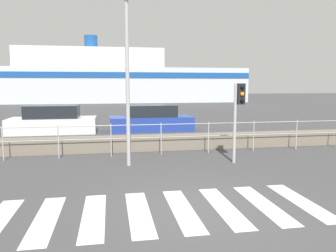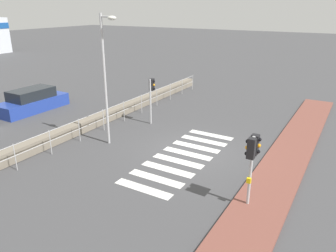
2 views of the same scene
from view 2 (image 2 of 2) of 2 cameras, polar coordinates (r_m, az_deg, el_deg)
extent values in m
plane|color=#424244|center=(15.54, 4.07, -4.29)|extent=(160.00, 160.00, 0.00)
cube|color=brown|center=(14.37, 18.96, -7.30)|extent=(24.00, 1.80, 0.12)
cube|color=silver|center=(12.49, -4.33, -10.82)|extent=(0.45, 2.40, 0.01)
cube|color=silver|center=(13.13, -2.07, -9.10)|extent=(0.45, 2.40, 0.01)
cube|color=silver|center=(13.81, -0.05, -7.53)|extent=(0.45, 2.40, 0.01)
cube|color=silver|center=(14.50, 1.77, -6.10)|extent=(0.45, 2.40, 0.01)
cube|color=silver|center=(15.22, 3.41, -4.80)|extent=(0.45, 2.40, 0.01)
cube|color=silver|center=(15.96, 4.90, -3.61)|extent=(0.45, 2.40, 0.01)
cube|color=silver|center=(16.71, 6.25, -2.53)|extent=(0.45, 2.40, 0.01)
cube|color=silver|center=(17.48, 7.48, -1.55)|extent=(0.45, 2.40, 0.01)
cube|color=slate|center=(18.82, -13.12, 0.64)|extent=(24.14, 0.55, 0.60)
cylinder|color=#B2B2B5|center=(17.99, -11.29, 2.66)|extent=(21.73, 0.03, 0.03)
cylinder|color=#B2B2B5|center=(18.13, -11.19, 1.23)|extent=(21.73, 0.03, 0.03)
cylinder|color=#B2B2B5|center=(14.87, -25.08, -4.94)|extent=(0.04, 0.04, 1.19)
cylinder|color=#B2B2B5|center=(15.83, -19.80, -2.69)|extent=(0.04, 0.04, 1.19)
cylinder|color=#B2B2B5|center=(16.94, -15.19, -0.69)|extent=(0.04, 0.04, 1.19)
cylinder|color=#B2B2B5|center=(18.15, -11.18, 1.05)|extent=(0.04, 0.04, 1.19)
cylinder|color=#B2B2B5|center=(19.46, -7.68, 2.57)|extent=(0.04, 0.04, 1.19)
cylinder|color=#B2B2B5|center=(20.85, -4.63, 3.88)|extent=(0.04, 0.04, 1.19)
cylinder|color=#B2B2B5|center=(22.30, -1.96, 5.01)|extent=(0.04, 0.04, 1.19)
cylinder|color=#B2B2B5|center=(23.79, 0.39, 6.00)|extent=(0.04, 0.04, 1.19)
cylinder|color=#B2B2B5|center=(25.33, 2.46, 6.86)|extent=(0.04, 0.04, 1.19)
cylinder|color=#B2B2B5|center=(26.90, 4.30, 7.61)|extent=(0.04, 0.04, 1.19)
cylinder|color=#B2B2B5|center=(11.16, 14.16, -7.92)|extent=(0.10, 0.10, 2.56)
cube|color=black|center=(10.61, 14.32, -3.81)|extent=(0.24, 0.24, 0.68)
sphere|color=black|center=(10.56, 13.69, -2.61)|extent=(0.13, 0.13, 0.13)
sphere|color=orange|center=(10.64, 13.60, -3.66)|extent=(0.13, 0.13, 0.13)
sphere|color=black|center=(10.73, 13.51, -4.69)|extent=(0.13, 0.13, 0.13)
cube|color=black|center=(10.91, 14.84, -3.17)|extent=(0.24, 0.24, 0.68)
sphere|color=black|center=(10.80, 15.65, -2.28)|extent=(0.13, 0.13, 0.13)
sphere|color=orange|center=(10.88, 15.54, -3.31)|extent=(0.13, 0.13, 0.13)
sphere|color=black|center=(10.96, 15.44, -4.32)|extent=(0.13, 0.13, 0.13)
cube|color=yellow|center=(11.18, 13.89, -9.21)|extent=(0.10, 0.14, 0.18)
cylinder|color=#B2B2B5|center=(18.63, -3.07, 4.21)|extent=(0.10, 0.10, 2.61)
cube|color=black|center=(18.52, -2.84, 7.21)|extent=(0.24, 0.24, 0.68)
sphere|color=black|center=(18.40, -2.48, 7.80)|extent=(0.13, 0.13, 0.13)
sphere|color=orange|center=(18.45, -2.47, 7.17)|extent=(0.13, 0.13, 0.13)
sphere|color=black|center=(18.50, -2.46, 6.53)|extent=(0.13, 0.13, 0.13)
cylinder|color=#B2B2B5|center=(15.66, -10.91, 7.45)|extent=(0.12, 0.12, 6.14)
cylinder|color=#B2B2B5|center=(15.10, -10.72, 18.21)|extent=(0.07, 0.63, 0.07)
ellipsoid|color=silver|center=(14.90, -9.75, 18.05)|extent=(0.32, 0.42, 0.19)
cube|color=#233D9E|center=(23.06, -22.46, 3.47)|extent=(4.57, 1.76, 0.79)
cube|color=#1E2328|center=(22.88, -22.70, 5.20)|extent=(2.74, 1.55, 0.65)
camera|label=1|loc=(11.55, 29.32, -1.93)|focal=35.00mm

